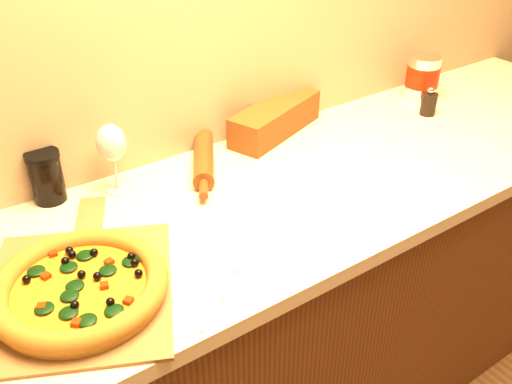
# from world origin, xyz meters

# --- Properties ---
(cabinet) EXTENTS (2.80, 0.65, 0.86)m
(cabinet) POSITION_xyz_m (0.00, 1.43, 0.43)
(cabinet) COLOR #46250F
(cabinet) RESTS_ON ground
(countertop) EXTENTS (2.84, 0.68, 0.04)m
(countertop) POSITION_xyz_m (0.00, 1.43, 0.88)
(countertop) COLOR beige
(countertop) RESTS_ON cabinet
(pizza_peel) EXTENTS (0.52, 0.60, 0.01)m
(pizza_peel) POSITION_xyz_m (-0.53, 1.36, 0.90)
(pizza_peel) COLOR brown
(pizza_peel) RESTS_ON countertop
(pizza) EXTENTS (0.35, 0.35, 0.05)m
(pizza) POSITION_xyz_m (-0.53, 1.32, 0.93)
(pizza) COLOR #BD842F
(pizza) RESTS_ON pizza_peel
(bottle_cap) EXTENTS (0.03, 0.03, 0.01)m
(bottle_cap) POSITION_xyz_m (-0.60, 1.23, 0.90)
(bottle_cap) COLOR black
(bottle_cap) RESTS_ON countertop
(pepper_grinder) EXTENTS (0.05, 0.05, 0.10)m
(pepper_grinder) POSITION_xyz_m (0.74, 1.52, 0.94)
(pepper_grinder) COLOR black
(pepper_grinder) RESTS_ON countertop
(rolling_pin) EXTENTS (0.23, 0.37, 0.06)m
(rolling_pin) POSITION_xyz_m (-0.05, 1.65, 0.93)
(rolling_pin) COLOR #5E3210
(rolling_pin) RESTS_ON countertop
(coffee_canister) EXTENTS (0.11, 0.11, 0.16)m
(coffee_canister) POSITION_xyz_m (0.82, 1.63, 0.98)
(coffee_canister) COLOR silver
(coffee_canister) RESTS_ON countertop
(bread_bag) EXTENTS (0.37, 0.23, 0.10)m
(bread_bag) POSITION_xyz_m (0.24, 1.71, 0.95)
(bread_bag) COLOR brown
(bread_bag) RESTS_ON countertop
(wine_glass) EXTENTS (0.08, 0.08, 0.19)m
(wine_glass) POSITION_xyz_m (-0.30, 1.67, 1.03)
(wine_glass) COLOR silver
(wine_glass) RESTS_ON countertop
(dark_jar) EXTENTS (0.08, 0.08, 0.14)m
(dark_jar) POSITION_xyz_m (-0.47, 1.73, 0.97)
(dark_jar) COLOR black
(dark_jar) RESTS_ON countertop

